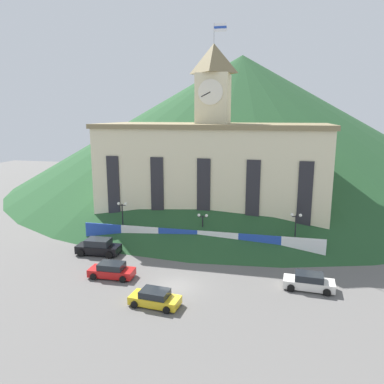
% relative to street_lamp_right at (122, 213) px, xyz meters
% --- Properties ---
extents(ground_plane, '(160.00, 160.00, 0.00)m').
position_rel_street_lamp_right_xyz_m(ground_plane, '(9.67, -10.43, -3.68)').
color(ground_plane, '#605E5B').
extents(civic_building, '(30.24, 12.58, 26.89)m').
position_rel_street_lamp_right_xyz_m(civic_building, '(9.67, 8.49, 3.99)').
color(civic_building, beige).
rests_on(civic_building, ground).
extents(banner_fence, '(28.29, 0.12, 2.51)m').
position_rel_street_lamp_right_xyz_m(banner_fence, '(9.67, -1.06, -2.42)').
color(banner_fence, '#2347B2').
rests_on(banner_fence, ground).
extents(hillside_backdrop, '(99.72, 99.72, 28.28)m').
position_rel_street_lamp_right_xyz_m(hillside_backdrop, '(9.67, 45.12, 10.46)').
color(hillside_backdrop, '#234C28').
rests_on(hillside_backdrop, ground).
extents(street_lamp_right, '(1.26, 0.36, 5.07)m').
position_rel_street_lamp_right_xyz_m(street_lamp_right, '(0.00, 0.00, 0.00)').
color(street_lamp_right, black).
rests_on(street_lamp_right, ground).
extents(street_lamp_far_right, '(1.26, 0.36, 4.23)m').
position_rel_street_lamp_right_xyz_m(street_lamp_far_right, '(10.07, 0.00, -0.54)').
color(street_lamp_far_right, black).
rests_on(street_lamp_far_right, ground).
extents(street_lamp_left, '(1.26, 0.36, 4.92)m').
position_rel_street_lamp_right_xyz_m(street_lamp_left, '(20.57, 0.00, -0.09)').
color(street_lamp_left, black).
rests_on(street_lamp_left, ground).
extents(car_red_sedan, '(4.45, 2.23, 1.45)m').
position_rel_street_lamp_right_xyz_m(car_red_sedan, '(3.02, -9.85, -3.01)').
color(car_red_sedan, red).
rests_on(car_red_sedan, ground).
extents(car_white_taxi, '(4.59, 2.31, 1.50)m').
position_rel_street_lamp_right_xyz_m(car_white_taxi, '(21.59, -8.16, -2.98)').
color(car_white_taxi, white).
rests_on(car_white_taxi, ground).
extents(car_black_suv, '(4.99, 2.56, 1.80)m').
position_rel_street_lamp_right_xyz_m(car_black_suv, '(-1.07, -4.52, -2.85)').
color(car_black_suv, black).
rests_on(car_black_suv, ground).
extents(car_yellow_coupe, '(4.35, 2.44, 1.35)m').
position_rel_street_lamp_right_xyz_m(car_yellow_coupe, '(8.90, -14.13, -3.05)').
color(car_yellow_coupe, yellow).
rests_on(car_yellow_coupe, ground).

